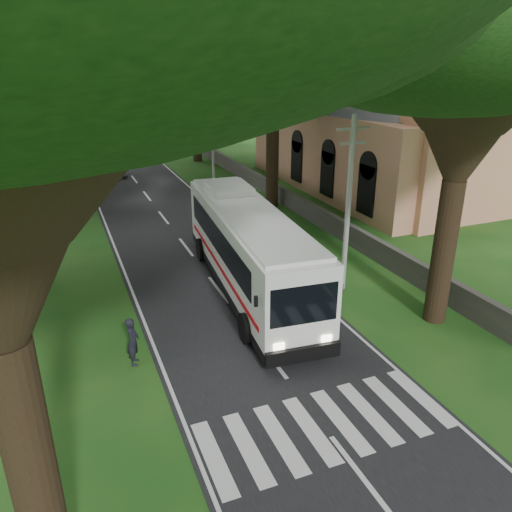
{
  "coord_description": "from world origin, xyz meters",
  "views": [
    {
      "loc": [
        -6.29,
        -12.22,
        10.28
      ],
      "look_at": [
        1.2,
        6.27,
        2.2
      ],
      "focal_mm": 35.0,
      "sensor_mm": 36.0,
      "label": 1
    }
  ],
  "objects_px": {
    "coach_bus": "(248,247)",
    "pedestrian": "(133,341)",
    "distant_car_b": "(91,137)",
    "pole_near": "(348,203)",
    "pole_mid": "(213,138)",
    "distant_car_a": "(115,168)",
    "pole_far": "(160,112)",
    "church": "(379,127)"
  },
  "relations": [
    {
      "from": "church",
      "to": "distant_car_b",
      "type": "height_order",
      "value": "church"
    },
    {
      "from": "pole_near",
      "to": "pole_mid",
      "type": "height_order",
      "value": "same"
    },
    {
      "from": "pole_near",
      "to": "pedestrian",
      "type": "distance_m",
      "value": 10.95
    },
    {
      "from": "coach_bus",
      "to": "pedestrian",
      "type": "height_order",
      "value": "coach_bus"
    },
    {
      "from": "church",
      "to": "coach_bus",
      "type": "height_order",
      "value": "church"
    },
    {
      "from": "pole_near",
      "to": "coach_bus",
      "type": "xyz_separation_m",
      "value": [
        -4.16,
        1.61,
        -2.07
      ]
    },
    {
      "from": "pole_mid",
      "to": "coach_bus",
      "type": "height_order",
      "value": "pole_mid"
    },
    {
      "from": "pole_far",
      "to": "distant_car_b",
      "type": "relative_size",
      "value": 2.02
    },
    {
      "from": "distant_car_a",
      "to": "pedestrian",
      "type": "height_order",
      "value": "pedestrian"
    },
    {
      "from": "pedestrian",
      "to": "distant_car_b",
      "type": "bearing_deg",
      "value": 14.5
    },
    {
      "from": "church",
      "to": "pole_far",
      "type": "relative_size",
      "value": 3.0
    },
    {
      "from": "pole_mid",
      "to": "distant_car_a",
      "type": "bearing_deg",
      "value": 129.01
    },
    {
      "from": "church",
      "to": "pole_far",
      "type": "xyz_separation_m",
      "value": [
        -12.36,
        24.45,
        -0.73
      ]
    },
    {
      "from": "coach_bus",
      "to": "distant_car_b",
      "type": "xyz_separation_m",
      "value": [
        -3.04,
        46.79,
        -1.43
      ]
    },
    {
      "from": "distant_car_b",
      "to": "pole_near",
      "type": "bearing_deg",
      "value": -73.46
    },
    {
      "from": "pole_near",
      "to": "pole_mid",
      "type": "xyz_separation_m",
      "value": [
        0.0,
        20.0,
        0.0
      ]
    },
    {
      "from": "pole_mid",
      "to": "distant_car_b",
      "type": "distance_m",
      "value": 29.51
    },
    {
      "from": "distant_car_b",
      "to": "pole_mid",
      "type": "bearing_deg",
      "value": -67.7
    },
    {
      "from": "pole_far",
      "to": "coach_bus",
      "type": "distance_m",
      "value": 38.67
    },
    {
      "from": "coach_bus",
      "to": "distant_car_b",
      "type": "height_order",
      "value": "coach_bus"
    },
    {
      "from": "church",
      "to": "coach_bus",
      "type": "xyz_separation_m",
      "value": [
        -16.52,
        -13.94,
        -2.8
      ]
    },
    {
      "from": "pole_mid",
      "to": "distant_car_b",
      "type": "bearing_deg",
      "value": 104.23
    },
    {
      "from": "church",
      "to": "pole_near",
      "type": "bearing_deg",
      "value": -128.5
    },
    {
      "from": "coach_bus",
      "to": "distant_car_b",
      "type": "distance_m",
      "value": 46.91
    },
    {
      "from": "distant_car_b",
      "to": "coach_bus",
      "type": "bearing_deg",
      "value": -78.2
    },
    {
      "from": "distant_car_a",
      "to": "coach_bus",
      "type": "bearing_deg",
      "value": 89.1
    },
    {
      "from": "pole_mid",
      "to": "distant_car_a",
      "type": "height_order",
      "value": "pole_mid"
    },
    {
      "from": "pole_far",
      "to": "coach_bus",
      "type": "bearing_deg",
      "value": -96.18
    },
    {
      "from": "church",
      "to": "distant_car_a",
      "type": "xyz_separation_m",
      "value": [
        -19.12,
        12.79,
        -4.26
      ]
    },
    {
      "from": "pole_near",
      "to": "pole_far",
      "type": "height_order",
      "value": "same"
    },
    {
      "from": "pole_mid",
      "to": "pole_far",
      "type": "relative_size",
      "value": 1.0
    },
    {
      "from": "pole_near",
      "to": "distant_car_b",
      "type": "height_order",
      "value": "pole_near"
    },
    {
      "from": "pedestrian",
      "to": "pole_near",
      "type": "bearing_deg",
      "value": -58.04
    },
    {
      "from": "church",
      "to": "distant_car_b",
      "type": "bearing_deg",
      "value": 120.77
    },
    {
      "from": "distant_car_a",
      "to": "pedestrian",
      "type": "xyz_separation_m",
      "value": [
        -3.38,
        -30.9,
        0.26
      ]
    },
    {
      "from": "pole_mid",
      "to": "distant_car_a",
      "type": "distance_m",
      "value": 11.3
    },
    {
      "from": "pole_far",
      "to": "distant_car_b",
      "type": "xyz_separation_m",
      "value": [
        -7.2,
        8.4,
        -3.5
      ]
    },
    {
      "from": "pedestrian",
      "to": "pole_mid",
      "type": "bearing_deg",
      "value": -6.4
    },
    {
      "from": "pole_near",
      "to": "coach_bus",
      "type": "bearing_deg",
      "value": 158.83
    },
    {
      "from": "church",
      "to": "distant_car_a",
      "type": "relative_size",
      "value": 6.64
    },
    {
      "from": "pole_mid",
      "to": "pole_far",
      "type": "distance_m",
      "value": 20.0
    },
    {
      "from": "distant_car_a",
      "to": "pole_mid",
      "type": "bearing_deg",
      "value": 122.56
    }
  ]
}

